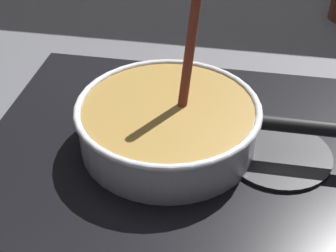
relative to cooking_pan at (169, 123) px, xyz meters
name	(u,v)px	position (x,y,z in m)	size (l,w,h in m)	color
ground	(109,176)	(-0.08, -0.05, -0.07)	(2.40, 1.60, 0.04)	#4C4C51
hob_plate	(168,146)	(0.00, 0.00, -0.04)	(0.56, 0.48, 0.01)	black
burner_ring	(168,141)	(0.00, 0.00, -0.03)	(0.18, 0.18, 0.01)	#592D0C
spare_burner	(278,154)	(0.16, 0.00, -0.04)	(0.16, 0.16, 0.01)	#262628
cooking_pan	(169,123)	(0.00, 0.00, 0.00)	(0.41, 0.27, 0.28)	silver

